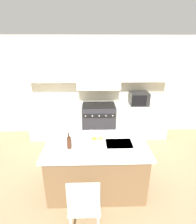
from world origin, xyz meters
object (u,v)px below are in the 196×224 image
(microwave, at_px, (139,98))
(fruit_bowl, at_px, (97,141))
(wine_glass_near, at_px, (85,146))
(wine_bottle, at_px, (69,142))
(island_chair, at_px, (84,204))
(wine_glass_far, at_px, (92,132))
(range_stove, at_px, (99,121))

(microwave, bearing_deg, fruit_bowl, -121.25)
(microwave, height_order, wine_glass_near, microwave)
(wine_bottle, bearing_deg, fruit_bowl, 17.99)
(microwave, xyz_separation_m, island_chair, (-1.37, -2.83, -0.57))
(island_chair, height_order, fruit_bowl, fruit_bowl)
(island_chair, relative_size, wine_bottle, 3.46)
(fruit_bowl, bearing_deg, microwave, 58.75)
(microwave, bearing_deg, wine_glass_far, -126.16)
(wine_bottle, xyz_separation_m, wine_glass_far, (0.36, 0.34, 0.01))
(microwave, distance_m, wine_bottle, 2.65)
(range_stove, bearing_deg, wine_glass_near, -97.22)
(microwave, relative_size, fruit_bowl, 1.77)
(microwave, xyz_separation_m, wine_bottle, (-1.63, -2.09, -0.09))
(wine_glass_near, bearing_deg, fruit_bowl, 53.94)
(range_stove, distance_m, island_chair, 2.82)
(island_chair, xyz_separation_m, wine_glass_far, (0.09, 1.08, 0.49))
(island_chair, bearing_deg, wine_glass_near, 89.81)
(range_stove, height_order, microwave, microwave)
(fruit_bowl, bearing_deg, wine_glass_near, -126.06)
(island_chair, bearing_deg, wine_bottle, 109.50)
(wine_glass_near, bearing_deg, wine_glass_far, 78.58)
(range_stove, relative_size, microwave, 1.91)
(wine_glass_near, height_order, wine_glass_far, same)
(microwave, relative_size, wine_glass_near, 2.98)
(wine_glass_near, bearing_deg, island_chair, -90.19)
(fruit_bowl, bearing_deg, wine_glass_far, 117.00)
(wine_bottle, distance_m, fruit_bowl, 0.48)
(wine_glass_far, height_order, fruit_bowl, wine_glass_far)
(island_chair, bearing_deg, fruit_bowl, 77.71)
(island_chair, relative_size, fruit_bowl, 3.47)
(microwave, xyz_separation_m, wine_glass_near, (-1.37, -2.20, -0.08))
(microwave, bearing_deg, wine_bottle, -128.01)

